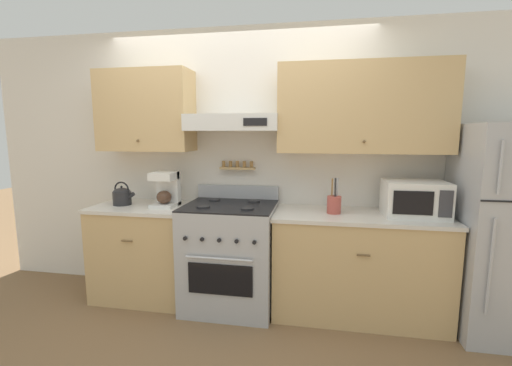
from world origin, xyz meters
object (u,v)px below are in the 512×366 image
Objects in this scene: tea_kettle at (122,196)px; microwave at (415,199)px; utensil_crock at (334,204)px; stove_range at (230,255)px; coffee_maker at (166,189)px.

tea_kettle is 0.46× the size of microwave.
tea_kettle is 1.97m from utensil_crock.
stove_range is 1.03m from utensil_crock.
stove_range is at bearing -1.77° from tea_kettle.
coffee_maker reaches higher than utensil_crock.
coffee_maker is (0.43, 0.03, 0.07)m from tea_kettle.
coffee_maker is 1.53m from utensil_crock.
utensil_crock is at bearing -1.17° from coffee_maker.
microwave is (1.55, 0.05, 0.57)m from stove_range.
microwave is 0.65m from utensil_crock.
tea_kettle is at bearing -179.61° from microwave.
microwave reaches higher than stove_range.
coffee_maker is at bearing 179.64° from microwave.
coffee_maker is (-0.63, 0.06, 0.58)m from stove_range.
tea_kettle is 0.44m from coffee_maker.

